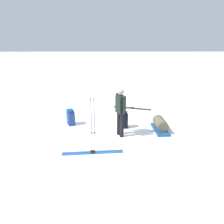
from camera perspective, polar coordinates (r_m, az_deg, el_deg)
name	(u,v)px	position (r m, az deg, el deg)	size (l,w,h in m)	color
ground_plane	(112,130)	(7.81, 0.00, -4.83)	(80.00, 80.00, 0.00)	white
skier_standing	(120,110)	(7.00, 2.34, 0.60)	(0.35, 0.52, 1.70)	black
ski_pair_near	(93,152)	(6.37, -5.31, -10.98)	(1.83, 0.32, 0.05)	#25589C
ski_pair_far	(132,108)	(10.08, 5.50, 1.06)	(1.80, 0.66, 0.05)	black
backpack_large_dark	(122,120)	(7.87, 2.88, -2.21)	(0.40, 0.29, 0.63)	black
backpack_bright	(71,117)	(8.28, -11.23, -1.46)	(0.37, 0.40, 0.62)	navy
ski_poles_planted_near	(93,115)	(7.19, -5.30, -0.72)	(0.17, 0.10, 1.35)	black
gear_sled	(160,125)	(7.84, 13.07, -3.47)	(0.51, 1.08, 0.49)	navy
thermos_bottle	(120,114)	(8.99, 2.27, -0.48)	(0.07, 0.07, 0.26)	#25782E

